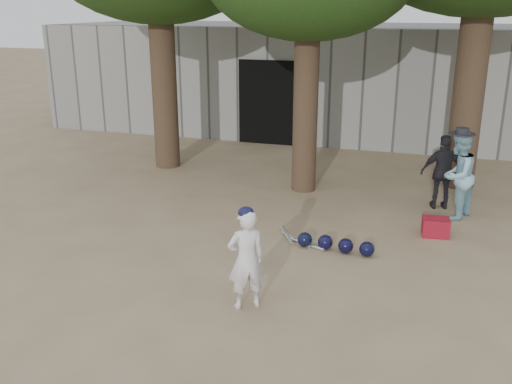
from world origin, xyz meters
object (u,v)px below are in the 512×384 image
(spectator_blue, at_px, (457,176))
(spectator_dark, at_px, (443,172))
(red_bag, at_px, (436,227))
(boy_player, at_px, (246,259))

(spectator_blue, height_order, spectator_dark, spectator_blue)
(red_bag, bearing_deg, spectator_dark, 87.37)
(spectator_dark, distance_m, red_bag, 1.51)
(boy_player, height_order, spectator_blue, spectator_blue)
(spectator_dark, bearing_deg, spectator_blue, 105.04)
(red_bag, bearing_deg, spectator_blue, 73.52)
(boy_player, bearing_deg, spectator_dark, -151.46)
(spectator_dark, height_order, red_bag, spectator_dark)
(boy_player, distance_m, spectator_blue, 4.75)
(boy_player, height_order, red_bag, boy_player)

